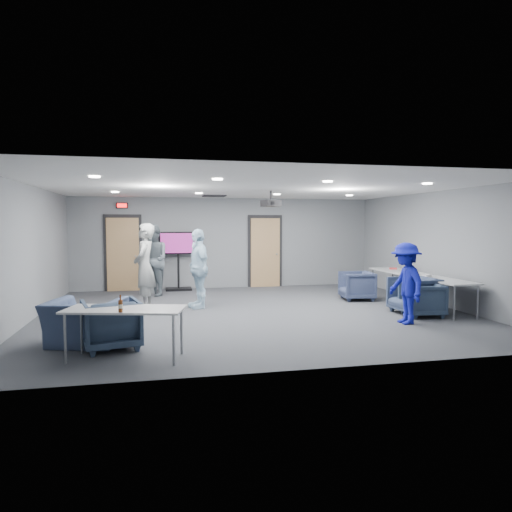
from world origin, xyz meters
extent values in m
plane|color=#373A3F|center=(0.00, 0.00, 0.00)|extent=(9.00, 9.00, 0.00)
plane|color=silver|center=(0.00, 0.00, 2.70)|extent=(9.00, 9.00, 0.00)
cube|color=slate|center=(0.00, 4.00, 1.35)|extent=(9.00, 0.02, 2.70)
cube|color=slate|center=(0.00, -4.00, 1.35)|extent=(9.00, 0.02, 2.70)
cube|color=slate|center=(-4.50, 0.00, 1.35)|extent=(0.02, 8.00, 2.70)
cube|color=slate|center=(4.50, 0.00, 1.35)|extent=(0.02, 8.00, 2.70)
cube|color=black|center=(-3.00, 3.97, 1.08)|extent=(1.06, 0.06, 2.24)
cube|color=tan|center=(-3.00, 3.93, 1.05)|extent=(0.90, 0.05, 2.10)
cylinder|color=gray|center=(-2.65, 3.88, 1.00)|extent=(0.04, 0.10, 0.04)
cube|color=black|center=(1.20, 3.97, 1.08)|extent=(1.06, 0.06, 2.24)
cube|color=tan|center=(1.20, 3.93, 1.05)|extent=(0.90, 0.05, 2.10)
cylinder|color=gray|center=(1.55, 3.88, 1.00)|extent=(0.04, 0.10, 0.04)
cube|color=black|center=(-3.00, 3.94, 2.45)|extent=(0.32, 0.06, 0.16)
cube|color=#FF0C0C|center=(-3.00, 3.90, 2.45)|extent=(0.26, 0.02, 0.11)
cube|color=black|center=(-0.50, 2.80, 2.69)|extent=(0.60, 0.60, 0.03)
cylinder|color=white|center=(-3.00, -1.80, 2.69)|extent=(0.18, 0.18, 0.02)
cylinder|color=white|center=(-3.00, 1.80, 2.69)|extent=(0.18, 0.18, 0.02)
cylinder|color=white|center=(-1.00, -1.80, 2.69)|extent=(0.18, 0.18, 0.02)
cylinder|color=white|center=(-1.00, 1.80, 2.69)|extent=(0.18, 0.18, 0.02)
cylinder|color=white|center=(1.00, -1.80, 2.69)|extent=(0.18, 0.18, 0.02)
cylinder|color=white|center=(1.00, 1.80, 2.69)|extent=(0.18, 0.18, 0.02)
cylinder|color=white|center=(3.00, -1.80, 2.69)|extent=(0.18, 0.18, 0.02)
cylinder|color=white|center=(3.00, 1.80, 2.69)|extent=(0.18, 0.18, 0.02)
imported|color=gray|center=(-2.31, 0.73, 0.97)|extent=(0.60, 0.79, 1.93)
imported|color=slate|center=(-2.16, 2.81, 0.96)|extent=(1.06, 1.16, 1.93)
imported|color=#C1E2F8|center=(-1.12, 0.80, 0.91)|extent=(0.67, 1.13, 1.81)
imported|color=navy|center=(2.64, -1.72, 0.78)|extent=(0.58, 1.01, 1.57)
imported|color=#333C58|center=(2.90, 1.04, 0.36)|extent=(0.89, 0.87, 0.73)
imported|color=#313D55|center=(3.35, -0.86, 0.40)|extent=(0.94, 0.91, 0.79)
imported|color=#314055|center=(3.35, -1.17, 0.35)|extent=(0.85, 0.83, 0.70)
imported|color=#35455C|center=(-2.74, -2.40, 0.38)|extent=(1.00, 1.02, 0.77)
imported|color=#3B4866|center=(-3.16, -2.08, 0.36)|extent=(1.34, 1.24, 0.72)
cube|color=#A9ABAD|center=(4.00, 0.96, 0.71)|extent=(0.75, 1.80, 0.03)
cylinder|color=gray|center=(3.70, 1.78, 0.35)|extent=(0.04, 0.04, 0.70)
cylinder|color=gray|center=(3.70, 0.14, 0.35)|extent=(0.04, 0.04, 0.70)
cylinder|color=gray|center=(4.30, 1.78, 0.35)|extent=(0.04, 0.04, 0.70)
cylinder|color=gray|center=(4.30, 0.14, 0.35)|extent=(0.04, 0.04, 0.70)
cube|color=#A9ABAD|center=(4.00, -0.94, 0.71)|extent=(0.69, 1.66, 0.03)
cylinder|color=gray|center=(3.73, -0.19, 0.35)|extent=(0.04, 0.04, 0.70)
cylinder|color=gray|center=(3.73, -1.69, 0.35)|extent=(0.04, 0.04, 0.70)
cylinder|color=gray|center=(4.27, -0.19, 0.35)|extent=(0.04, 0.04, 0.70)
cylinder|color=gray|center=(4.27, -1.69, 0.35)|extent=(0.04, 0.04, 0.70)
cube|color=#A9ABAD|center=(-2.48, -3.00, 0.71)|extent=(1.78, 1.08, 0.03)
cylinder|color=gray|center=(-1.69, -2.93, 0.35)|extent=(0.04, 0.04, 0.70)
cylinder|color=gray|center=(-3.14, -2.56, 0.35)|extent=(0.04, 0.04, 0.70)
cylinder|color=gray|center=(-1.82, -3.44, 0.35)|extent=(0.04, 0.04, 0.70)
cylinder|color=gray|center=(-3.28, -3.07, 0.35)|extent=(0.04, 0.04, 0.70)
cylinder|color=#5D2D10|center=(-2.52, -3.29, 0.81)|extent=(0.06, 0.06, 0.16)
cylinder|color=#5D2D10|center=(-2.52, -3.29, 0.93)|extent=(0.02, 0.02, 0.07)
cylinder|color=beige|center=(-2.52, -3.29, 0.81)|extent=(0.06, 0.06, 0.05)
cylinder|color=#5D2D10|center=(4.24, 0.86, 0.82)|extent=(0.06, 0.06, 0.18)
cylinder|color=#5D2D10|center=(4.24, 0.86, 0.95)|extent=(0.02, 0.02, 0.08)
cylinder|color=beige|center=(4.24, 0.86, 0.82)|extent=(0.07, 0.07, 0.06)
cube|color=red|center=(4.05, 1.32, 0.75)|extent=(0.22, 0.19, 0.04)
cube|color=silver|center=(3.91, -0.42, 0.76)|extent=(0.27, 0.23, 0.05)
cube|color=black|center=(-1.44, 3.75, 0.03)|extent=(0.74, 0.53, 0.06)
cylinder|color=black|center=(-1.44, 3.75, 0.69)|extent=(0.06, 0.06, 1.27)
cube|color=black|center=(-1.44, 3.75, 1.37)|extent=(1.11, 0.07, 0.66)
cube|color=#7D1B68|center=(-1.44, 3.70, 1.37)|extent=(1.00, 0.01, 0.57)
cylinder|color=black|center=(0.56, 0.66, 2.58)|extent=(0.04, 0.04, 0.22)
cube|color=black|center=(0.56, 0.66, 2.40)|extent=(0.46, 0.43, 0.15)
cylinder|color=black|center=(0.56, 0.49, 2.40)|extent=(0.08, 0.06, 0.08)
camera|label=1|loc=(-2.01, -9.63, 1.92)|focal=32.00mm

